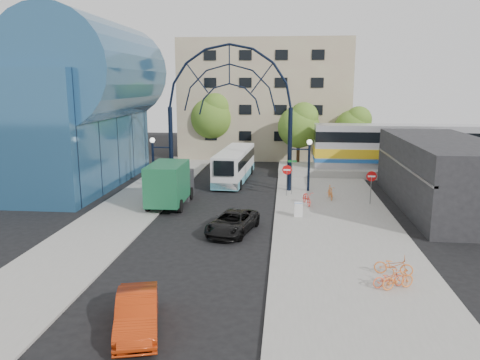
# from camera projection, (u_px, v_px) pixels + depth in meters

# --- Properties ---
(ground) EXTENTS (120.00, 120.00, 0.00)m
(ground) POSITION_uv_depth(u_px,v_px,m) (200.00, 246.00, 26.14)
(ground) COLOR black
(ground) RESTS_ON ground
(sidewalk_east) EXTENTS (8.00, 56.00, 0.12)m
(sidewalk_east) POSITION_uv_depth(u_px,v_px,m) (338.00, 228.00, 29.26)
(sidewalk_east) COLOR gray
(sidewalk_east) RESTS_ON ground
(plaza_west) EXTENTS (5.00, 50.00, 0.12)m
(plaza_west) POSITION_uv_depth(u_px,v_px,m) (124.00, 213.00, 32.61)
(plaza_west) COLOR gray
(plaza_west) RESTS_ON ground
(gateway_arch) EXTENTS (13.64, 0.44, 12.10)m
(gateway_arch) POSITION_uv_depth(u_px,v_px,m) (229.00, 88.00, 38.05)
(gateway_arch) COLOR black
(gateway_arch) RESTS_ON ground
(stop_sign) EXTENTS (0.80, 0.07, 2.50)m
(stop_sign) POSITION_uv_depth(u_px,v_px,m) (287.00, 173.00, 36.97)
(stop_sign) COLOR slate
(stop_sign) RESTS_ON sidewalk_east
(do_not_enter_sign) EXTENTS (0.76, 0.07, 2.48)m
(do_not_enter_sign) POSITION_uv_depth(u_px,v_px,m) (371.00, 180.00, 34.42)
(do_not_enter_sign) COLOR slate
(do_not_enter_sign) RESTS_ON sidewalk_east
(street_name_sign) EXTENTS (0.70, 0.70, 2.80)m
(street_name_sign) POSITION_uv_depth(u_px,v_px,m) (292.00, 170.00, 37.49)
(street_name_sign) COLOR slate
(street_name_sign) RESTS_ON sidewalk_east
(sandwich_board) EXTENTS (0.55, 0.61, 0.99)m
(sandwich_board) POSITION_uv_depth(u_px,v_px,m) (298.00, 208.00, 31.28)
(sandwich_board) COLOR white
(sandwich_board) RESTS_ON sidewalk_east
(transit_hall) EXTENTS (16.50, 18.00, 14.50)m
(transit_hall) POSITION_uv_depth(u_px,v_px,m) (57.00, 109.00, 40.88)
(transit_hall) COLOR #275278
(transit_hall) RESTS_ON ground
(commercial_block_east) EXTENTS (6.00, 16.00, 5.00)m
(commercial_block_east) POSITION_uv_depth(u_px,v_px,m) (442.00, 174.00, 33.83)
(commercial_block_east) COLOR black
(commercial_block_east) RESTS_ON ground
(apartment_block) EXTENTS (20.00, 12.10, 14.00)m
(apartment_block) POSITION_uv_depth(u_px,v_px,m) (265.00, 99.00, 58.61)
(apartment_block) COLOR tan
(apartment_block) RESTS_ON ground
(train_platform) EXTENTS (32.00, 5.00, 0.80)m
(train_platform) POSITION_uv_depth(u_px,v_px,m) (443.00, 172.00, 45.57)
(train_platform) COLOR gray
(train_platform) RESTS_ON ground
(train_car) EXTENTS (25.10, 3.05, 4.20)m
(train_car) POSITION_uv_depth(u_px,v_px,m) (445.00, 147.00, 45.06)
(train_car) COLOR #B7B7BC
(train_car) RESTS_ON train_platform
(tree_north_a) EXTENTS (4.48, 4.48, 7.00)m
(tree_north_a) POSITION_uv_depth(u_px,v_px,m) (300.00, 125.00, 49.88)
(tree_north_a) COLOR #382314
(tree_north_a) RESTS_ON ground
(tree_north_b) EXTENTS (5.12, 5.12, 8.00)m
(tree_north_b) POSITION_uv_depth(u_px,v_px,m) (213.00, 115.00, 54.61)
(tree_north_b) COLOR #382314
(tree_north_b) RESTS_ON ground
(tree_north_c) EXTENTS (4.16, 4.16, 6.50)m
(tree_north_c) POSITION_uv_depth(u_px,v_px,m) (354.00, 126.00, 51.32)
(tree_north_c) COLOR #382314
(tree_north_c) RESTS_ON ground
(city_bus) EXTENTS (2.98, 10.66, 2.89)m
(city_bus) POSITION_uv_depth(u_px,v_px,m) (235.00, 164.00, 43.56)
(city_bus) COLOR silver
(city_bus) RESTS_ON ground
(green_truck) EXTENTS (2.60, 6.54, 3.28)m
(green_truck) POSITION_uv_depth(u_px,v_px,m) (170.00, 184.00, 34.64)
(green_truck) COLOR black
(green_truck) RESTS_ON ground
(black_suv) EXTENTS (3.29, 5.16, 1.32)m
(black_suv) POSITION_uv_depth(u_px,v_px,m) (233.00, 222.00, 28.34)
(black_suv) COLOR black
(black_suv) RESTS_ON ground
(red_sedan) EXTENTS (2.55, 4.46, 1.39)m
(red_sedan) POSITION_uv_depth(u_px,v_px,m) (137.00, 313.00, 17.09)
(red_sedan) COLOR #AD2D0A
(red_sedan) RESTS_ON ground
(bike_near_a) EXTENTS (1.09, 2.02, 1.01)m
(bike_near_a) POSITION_uv_depth(u_px,v_px,m) (307.00, 198.00, 34.53)
(bike_near_a) COLOR #EE382F
(bike_near_a) RESTS_ON sidewalk_east
(bike_near_b) EXTENTS (0.66, 1.78, 1.05)m
(bike_near_b) POSITION_uv_depth(u_px,v_px,m) (330.00, 192.00, 36.21)
(bike_near_b) COLOR orange
(bike_near_b) RESTS_ON sidewalk_east
(bike_far_a) EXTENTS (1.85, 0.95, 0.93)m
(bike_far_a) POSITION_uv_depth(u_px,v_px,m) (394.00, 265.00, 21.85)
(bike_far_a) COLOR orange
(bike_far_a) RESTS_ON sidewalk_east
(bike_far_b) EXTENTS (1.63, 1.06, 0.95)m
(bike_far_b) POSITION_uv_depth(u_px,v_px,m) (398.00, 279.00, 20.31)
(bike_far_b) COLOR orange
(bike_far_b) RESTS_ON sidewalk_east
(bike_far_c) EXTENTS (1.63, 1.02, 0.81)m
(bike_far_c) POSITION_uv_depth(u_px,v_px,m) (389.00, 278.00, 20.54)
(bike_far_c) COLOR #F85C31
(bike_far_c) RESTS_ON sidewalk_east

